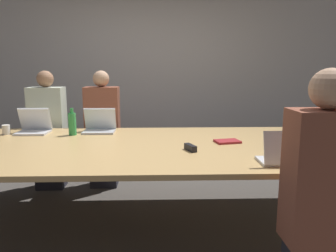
% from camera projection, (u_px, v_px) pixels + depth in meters
% --- Properties ---
extents(ground_plane, '(24.00, 24.00, 0.00)m').
position_uv_depth(ground_plane, '(141.00, 225.00, 3.04)').
color(ground_plane, '#4C4742').
extents(curtain_wall, '(12.00, 0.06, 2.80)m').
position_uv_depth(curtain_wall, '(146.00, 71.00, 4.92)').
color(curtain_wall, '#BCB7B2').
rests_on(curtain_wall, ground_plane).
extents(conference_table, '(3.80, 1.67, 0.77)m').
position_uv_depth(conference_table, '(139.00, 150.00, 2.91)').
color(conference_table, tan).
rests_on(conference_table, ground_plane).
extents(laptop_far_midleft, '(0.33, 0.25, 0.25)m').
position_uv_depth(laptop_far_midleft, '(100.00, 125.00, 3.47)').
color(laptop_far_midleft, '#B7B7BC').
rests_on(laptop_far_midleft, conference_table).
extents(person_far_midleft, '(0.40, 0.24, 1.41)m').
position_uv_depth(person_far_midleft, '(103.00, 132.00, 3.96)').
color(person_far_midleft, '#2D2D38').
rests_on(person_far_midleft, ground_plane).
extents(bottle_far_midleft, '(0.08, 0.08, 0.27)m').
position_uv_depth(bottle_far_midleft, '(72.00, 123.00, 3.30)').
color(bottle_far_midleft, green).
rests_on(bottle_far_midleft, conference_table).
extents(laptop_near_right, '(0.32, 0.24, 0.25)m').
position_uv_depth(laptop_near_right, '(284.00, 155.00, 2.30)').
color(laptop_near_right, silver).
rests_on(laptop_near_right, conference_table).
extents(person_near_right, '(0.40, 0.24, 1.44)m').
position_uv_depth(person_near_right, '(321.00, 199.00, 1.86)').
color(person_near_right, '#2D2D38').
rests_on(person_near_right, ground_plane).
extents(cup_near_right, '(0.07, 0.07, 0.10)m').
position_uv_depth(cup_near_right, '(319.00, 157.00, 2.32)').
color(cup_near_right, white).
rests_on(cup_near_right, conference_table).
extents(laptop_far_left, '(0.32, 0.27, 0.26)m').
position_uv_depth(laptop_far_left, '(34.00, 126.00, 3.42)').
color(laptop_far_left, silver).
rests_on(laptop_far_left, conference_table).
extents(person_far_left, '(0.40, 0.24, 1.41)m').
position_uv_depth(person_far_left, '(49.00, 133.00, 3.89)').
color(person_far_left, '#2D2D38').
rests_on(person_far_left, ground_plane).
extents(cup_far_left, '(0.08, 0.08, 0.10)m').
position_uv_depth(cup_far_left, '(6.00, 130.00, 3.34)').
color(cup_far_left, white).
rests_on(cup_far_left, conference_table).
extents(stapler, '(0.10, 0.16, 0.05)m').
position_uv_depth(stapler, '(190.00, 148.00, 2.69)').
color(stapler, black).
rests_on(stapler, conference_table).
extents(notebook, '(0.25, 0.20, 0.02)m').
position_uv_depth(notebook, '(227.00, 141.00, 2.99)').
color(notebook, maroon).
rests_on(notebook, conference_table).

